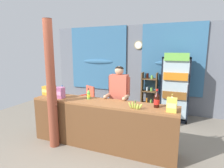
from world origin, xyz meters
TOP-DOWN VIEW (x-y plane):
  - ground_plane at (0.00, 1.23)m, footprint 8.00×8.00m
  - back_wall_curtained at (-0.02, 3.12)m, footprint 5.75×0.22m
  - stall_counter at (0.05, 0.39)m, footprint 2.96×0.56m
  - timber_post at (-0.85, 0.13)m, footprint 0.21×0.19m
  - drink_fridge at (1.32, 2.58)m, footprint 0.73×0.64m
  - bottle_shelf_rack at (0.56, 2.83)m, footprint 0.48×0.28m
  - plastic_lawn_chair at (-1.19, 2.07)m, footprint 0.60×0.60m
  - shopkeeper at (0.23, 1.01)m, footprint 0.50×0.42m
  - soda_bottle_cola at (1.11, 0.55)m, footprint 0.10×0.10m
  - soda_bottle_iced_tea at (1.36, 0.70)m, footprint 0.06×0.06m
  - soda_bottle_lime_soda at (-0.30, 0.60)m, footprint 0.07×0.07m
  - soda_bottle_water at (-1.04, 0.70)m, footprint 0.07×0.07m
  - snack_box_instant_noodle at (1.38, 0.38)m, footprint 0.16×0.11m
  - snack_box_choco_powder at (-1.36, 0.56)m, footprint 0.20×0.12m
  - snack_box_wafer at (-0.90, 0.43)m, footprint 0.18×0.15m
  - banana_bunch at (0.78, 0.31)m, footprint 0.27×0.06m

SIDE VIEW (x-z plane):
  - ground_plane at x=0.00m, z-range 0.00..0.00m
  - plastic_lawn_chair at x=-1.19m, z-range 0.06..0.92m
  - stall_counter at x=0.05m, z-range 0.11..1.04m
  - bottle_shelf_rack at x=0.56m, z-range 0.03..1.31m
  - banana_bunch at x=0.78m, z-range 0.91..1.07m
  - shopkeeper at x=0.23m, z-range 0.20..1.81m
  - soda_bottle_water at x=-1.04m, z-range 0.92..1.14m
  - drink_fridge at x=1.32m, z-range 0.09..1.97m
  - soda_bottle_lime_soda at x=-0.30m, z-range 0.92..1.14m
  - snack_box_choco_powder at x=-1.36m, z-range 0.93..1.13m
  - soda_bottle_iced_tea at x=1.36m, z-range 0.92..1.15m
  - snack_box_wafer at x=-0.90m, z-range 0.93..1.17m
  - snack_box_instant_noodle at x=1.38m, z-range 0.93..1.17m
  - soda_bottle_cola at x=1.11m, z-range 0.91..1.24m
  - timber_post at x=-0.85m, z-range -0.05..2.46m
  - back_wall_curtained at x=-0.02m, z-range 0.05..2.77m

